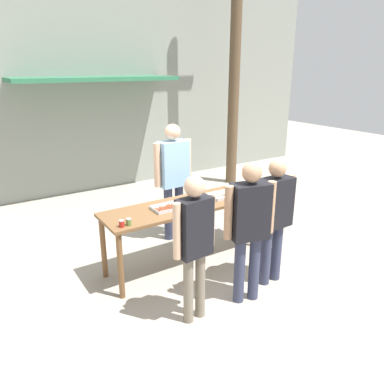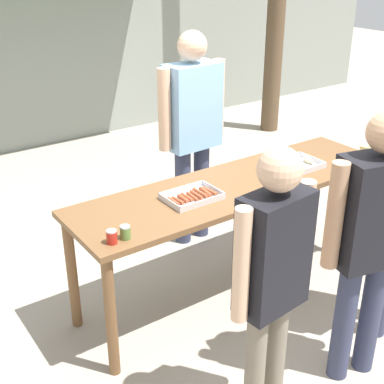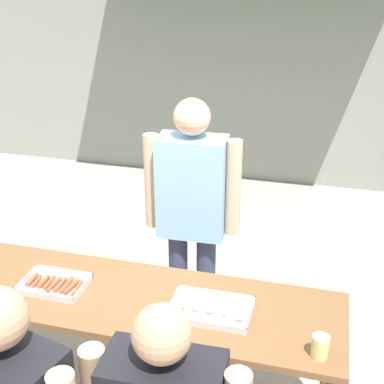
{
  "view_description": "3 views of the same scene",
  "coord_description": "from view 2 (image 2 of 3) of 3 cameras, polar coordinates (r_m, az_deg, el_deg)",
  "views": [
    {
      "loc": [
        -2.58,
        -3.97,
        2.64
      ],
      "look_at": [
        0.0,
        0.0,
        1.04
      ],
      "focal_mm": 35.0,
      "sensor_mm": 36.0,
      "label": 1
    },
    {
      "loc": [
        -2.25,
        -2.65,
        2.44
      ],
      "look_at": [
        -0.41,
        -0.02,
        0.94
      ],
      "focal_mm": 50.0,
      "sensor_mm": 36.0,
      "label": 2
    },
    {
      "loc": [
        1.03,
        -2.32,
        2.68
      ],
      "look_at": [
        0.19,
        0.83,
        1.19
      ],
      "focal_mm": 50.0,
      "sensor_mm": 36.0,
      "label": 3
    }
  ],
  "objects": [
    {
      "name": "serving_table",
      "position": [
        3.85,
        4.77,
        -0.49
      ],
      "size": [
        2.49,
        0.69,
        0.89
      ],
      "color": "brown",
      "rests_on": "ground"
    },
    {
      "name": "food_tray_sausages",
      "position": [
        3.56,
        0.05,
        -0.5
      ],
      "size": [
        0.37,
        0.26,
        0.04
      ],
      "color": "silver",
      "rests_on": "serving_table"
    },
    {
      "name": "ground_plane",
      "position": [
        4.25,
        4.39,
        -10.06
      ],
      "size": [
        24.0,
        24.0,
        0.0
      ],
      "primitive_type": "plane",
      "color": "#A39989"
    },
    {
      "name": "condiment_jar_ketchup",
      "position": [
        3.1,
        -7.13,
        -4.29
      ],
      "size": [
        0.06,
        0.06,
        0.08
      ],
      "color": "#567A38",
      "rests_on": "serving_table"
    },
    {
      "name": "food_tray_buns",
      "position": [
        4.11,
        10.54,
        2.75
      ],
      "size": [
        0.44,
        0.29,
        0.06
      ],
      "color": "silver",
      "rests_on": "serving_table"
    },
    {
      "name": "person_customer_holding_hotdog",
      "position": [
        2.67,
        8.55,
        -8.37
      ],
      "size": [
        0.52,
        0.23,
        1.63
      ],
      "rotation": [
        0.0,
        0.0,
        3.24
      ],
      "color": "#756B5B",
      "rests_on": "ground"
    },
    {
      "name": "condiment_jar_mustard",
      "position": [
        3.07,
        -8.55,
        -4.75
      ],
      "size": [
        0.06,
        0.06,
        0.08
      ],
      "color": "#B22319",
      "rests_on": "serving_table"
    },
    {
      "name": "beer_cup",
      "position": [
        4.4,
        17.93,
        4.01
      ],
      "size": [
        0.08,
        0.08,
        0.12
      ],
      "color": "#DBC67A",
      "rests_on": "serving_table"
    },
    {
      "name": "person_server_behind_table",
      "position": [
        4.46,
        0.03,
        7.45
      ],
      "size": [
        0.66,
        0.27,
        1.83
      ],
      "rotation": [
        0.0,
        0.0,
        0.05
      ],
      "color": "#333851",
      "rests_on": "ground"
    },
    {
      "name": "person_customer_waiting_in_line",
      "position": [
        3.11,
        18.6,
        -3.99
      ],
      "size": [
        0.59,
        0.33,
        1.68
      ],
      "rotation": [
        0.0,
        0.0,
        2.89
      ],
      "color": "#333851",
      "rests_on": "ground"
    }
  ]
}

